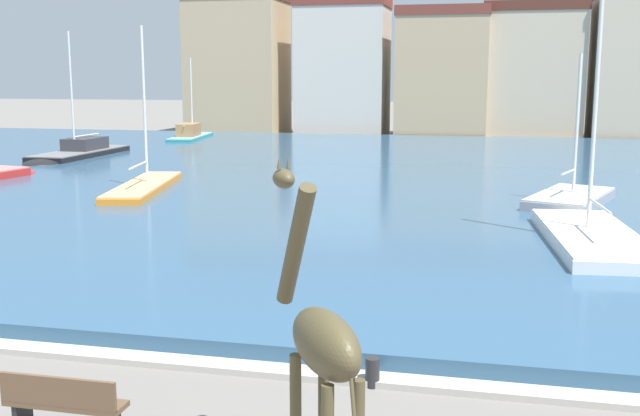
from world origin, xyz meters
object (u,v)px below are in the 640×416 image
Objects in this scene: sailboat_black at (75,156)px; park_bench at (63,402)px; sailboat_grey at (573,202)px; sailboat_teal at (192,137)px; sailboat_white at (586,238)px; mooring_bollard at (372,372)px; giraffe_statue at (321,346)px; sailboat_orange at (149,188)px.

sailboat_black reaches higher than park_bench.
sailboat_grey is 22.36m from park_bench.
sailboat_teal is 4.84× the size of park_bench.
sailboat_teal is at bearing 128.46° from sailboat_white.
sailboat_black is 0.97× the size of sailboat_white.
sailboat_teal is 17.44× the size of mooring_bollard.
sailboat_white reaches higher than park_bench.
mooring_bollard is at bearing 33.30° from park_bench.
sailboat_white is (26.67, -17.13, -0.07)m from sailboat_black.
park_bench is (-8.94, -20.49, 0.07)m from sailboat_grey.
sailboat_black is 31.70m from sailboat_white.
mooring_bollard is at bearing -112.53° from sailboat_white.
mooring_bollard is (-0.01, 3.88, -1.85)m from giraffe_statue.
park_bench reaches higher than mooring_bollard.
sailboat_black is at bearing 132.87° from sailboat_orange.
giraffe_statue is 4.30m from mooring_bollard.
giraffe_statue is at bearing -102.62° from sailboat_grey.
park_bench is (8.41, -20.43, 0.11)m from sailboat_orange.
mooring_bollard is at bearing -54.91° from sailboat_orange.
sailboat_black is 35.78m from mooring_bollard.
giraffe_statue is 0.43× the size of sailboat_white.
sailboat_grey is 0.65× the size of sailboat_white.
sailboat_orange is (8.42, -25.30, -0.12)m from sailboat_teal.
sailboat_white reaches higher than sailboat_black.
sailboat_grey is 17.34m from sailboat_orange.
sailboat_orange is 18.22× the size of mooring_bollard.
sailboat_orange reaches higher than sailboat_teal.
sailboat_white is at bearing -32.70° from sailboat_black.
giraffe_statue is at bearing -60.02° from sailboat_orange.
sailboat_grey reaches higher than mooring_bollard.
sailboat_black is at bearing 124.64° from giraffe_statue.
sailboat_black reaches higher than sailboat_grey.
sailboat_black reaches higher than sailboat_orange.
sailboat_grey is at bearing -20.91° from sailboat_black.
sailboat_white reaches higher than mooring_bollard.
sailboat_grey is (25.77, -25.24, -0.08)m from sailboat_teal.
sailboat_teal reaches higher than park_bench.
park_bench is at bearing -67.62° from sailboat_orange.
sailboat_grey is 6.82m from sailboat_white.
sailboat_teal is 1.41× the size of sailboat_grey.
sailboat_white reaches higher than sailboat_grey.
mooring_bollard is at bearing 90.14° from giraffe_statue.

